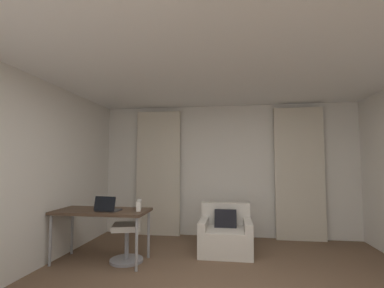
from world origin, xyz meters
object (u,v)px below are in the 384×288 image
(desk_chair, at_px, (130,234))
(laptop, at_px, (107,208))
(armchair, at_px, (226,236))
(desk, at_px, (102,214))

(desk_chair, xyz_separation_m, laptop, (-0.28, -0.16, 0.40))
(armchair, bearing_deg, desk, -158.83)
(armchair, height_order, laptop, laptop)
(laptop, bearing_deg, desk_chair, 30.29)
(armchair, bearing_deg, desk_chair, -155.68)
(desk, height_order, desk_chair, desk_chair)
(desk_chair, height_order, laptop, laptop)
(desk, bearing_deg, armchair, 21.17)
(armchair, distance_m, laptop, 1.92)
(desk, distance_m, laptop, 0.19)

